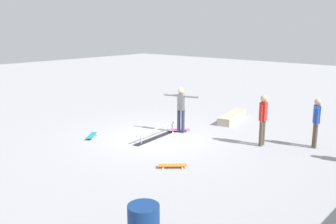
{
  "coord_description": "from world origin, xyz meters",
  "views": [
    {
      "loc": [
        9.51,
        8.72,
        3.88
      ],
      "look_at": [
        -0.02,
        0.46,
        1.0
      ],
      "focal_mm": 40.28,
      "sensor_mm": 36.0,
      "label": 1
    }
  ],
  "objects_px": {
    "grind_rail": "(157,133)",
    "bystander_red_shirt": "(263,117)",
    "skateboard_main": "(179,130)",
    "loose_skateboard_teal": "(92,135)",
    "bystander_blue_shirt": "(316,120)",
    "skater_main": "(181,107)",
    "loose_skateboard_orange": "(173,165)",
    "skate_ledge": "(232,117)"
  },
  "relations": [
    {
      "from": "skater_main",
      "to": "bystander_blue_shirt",
      "type": "relative_size",
      "value": 1.04
    },
    {
      "from": "skater_main",
      "to": "bystander_blue_shirt",
      "type": "distance_m",
      "value": 4.67
    },
    {
      "from": "skater_main",
      "to": "bystander_red_shirt",
      "type": "distance_m",
      "value": 3.07
    },
    {
      "from": "skater_main",
      "to": "loose_skateboard_teal",
      "type": "distance_m",
      "value": 3.4
    },
    {
      "from": "grind_rail",
      "to": "skateboard_main",
      "type": "xyz_separation_m",
      "value": [
        -1.07,
        0.14,
        -0.08
      ]
    },
    {
      "from": "skateboard_main",
      "to": "loose_skateboard_orange",
      "type": "bearing_deg",
      "value": 75.86
    },
    {
      "from": "bystander_blue_shirt",
      "to": "grind_rail",
      "type": "bearing_deg",
      "value": 87.87
    },
    {
      "from": "skate_ledge",
      "to": "bystander_blue_shirt",
      "type": "bearing_deg",
      "value": 70.84
    },
    {
      "from": "skate_ledge",
      "to": "loose_skateboard_teal",
      "type": "height_order",
      "value": "skate_ledge"
    },
    {
      "from": "loose_skateboard_orange",
      "to": "skate_ledge",
      "type": "bearing_deg",
      "value": 63.15
    },
    {
      "from": "skateboard_main",
      "to": "bystander_blue_shirt",
      "type": "distance_m",
      "value": 4.82
    },
    {
      "from": "bystander_red_shirt",
      "to": "loose_skateboard_orange",
      "type": "bearing_deg",
      "value": -18.08
    },
    {
      "from": "bystander_blue_shirt",
      "to": "loose_skateboard_teal",
      "type": "xyz_separation_m",
      "value": [
        4.08,
        -6.42,
        -0.85
      ]
    },
    {
      "from": "grind_rail",
      "to": "skate_ledge",
      "type": "bearing_deg",
      "value": 163.75
    },
    {
      "from": "bystander_blue_shirt",
      "to": "loose_skateboard_teal",
      "type": "bearing_deg",
      "value": 91.95
    },
    {
      "from": "bystander_blue_shirt",
      "to": "loose_skateboard_teal",
      "type": "distance_m",
      "value": 7.65
    },
    {
      "from": "skater_main",
      "to": "loose_skateboard_orange",
      "type": "relative_size",
      "value": 2.33
    },
    {
      "from": "grind_rail",
      "to": "skate_ledge",
      "type": "xyz_separation_m",
      "value": [
        -3.88,
        0.72,
        0.01
      ]
    },
    {
      "from": "grind_rail",
      "to": "loose_skateboard_orange",
      "type": "height_order",
      "value": "grind_rail"
    },
    {
      "from": "grind_rail",
      "to": "skateboard_main",
      "type": "height_order",
      "value": "grind_rail"
    },
    {
      "from": "grind_rail",
      "to": "bystander_red_shirt",
      "type": "height_order",
      "value": "bystander_red_shirt"
    },
    {
      "from": "loose_skateboard_teal",
      "to": "bystander_blue_shirt",
      "type": "bearing_deg",
      "value": 85.66
    },
    {
      "from": "skate_ledge",
      "to": "skater_main",
      "type": "bearing_deg",
      "value": -9.67
    },
    {
      "from": "grind_rail",
      "to": "skater_main",
      "type": "xyz_separation_m",
      "value": [
        -1.04,
        0.24,
        0.84
      ]
    },
    {
      "from": "skate_ledge",
      "to": "bystander_blue_shirt",
      "type": "xyz_separation_m",
      "value": [
        1.37,
        3.94,
        0.77
      ]
    },
    {
      "from": "skateboard_main",
      "to": "loose_skateboard_teal",
      "type": "xyz_separation_m",
      "value": [
        2.63,
        -1.9,
        0.0
      ]
    },
    {
      "from": "skate_ledge",
      "to": "bystander_blue_shirt",
      "type": "distance_m",
      "value": 4.24
    },
    {
      "from": "grind_rail",
      "to": "loose_skateboard_teal",
      "type": "xyz_separation_m",
      "value": [
        1.56,
        -1.76,
        -0.08
      ]
    },
    {
      "from": "skater_main",
      "to": "bystander_blue_shirt",
      "type": "bearing_deg",
      "value": -176.59
    },
    {
      "from": "skateboard_main",
      "to": "bystander_blue_shirt",
      "type": "bearing_deg",
      "value": 147.32
    },
    {
      "from": "skateboard_main",
      "to": "loose_skateboard_orange",
      "type": "height_order",
      "value": "same"
    },
    {
      "from": "bystander_blue_shirt",
      "to": "loose_skateboard_teal",
      "type": "relative_size",
      "value": 2.15
    },
    {
      "from": "grind_rail",
      "to": "bystander_red_shirt",
      "type": "distance_m",
      "value": 3.71
    },
    {
      "from": "grind_rail",
      "to": "skate_ledge",
      "type": "distance_m",
      "value": 3.95
    },
    {
      "from": "skate_ledge",
      "to": "bystander_red_shirt",
      "type": "xyz_separation_m",
      "value": [
        2.31,
        2.54,
        0.81
      ]
    },
    {
      "from": "skateboard_main",
      "to": "loose_skateboard_teal",
      "type": "height_order",
      "value": "same"
    },
    {
      "from": "loose_skateboard_teal",
      "to": "skate_ledge",
      "type": "bearing_deg",
      "value": 118.79
    },
    {
      "from": "bystander_red_shirt",
      "to": "loose_skateboard_orange",
      "type": "distance_m",
      "value": 3.72
    },
    {
      "from": "grind_rail",
      "to": "skateboard_main",
      "type": "bearing_deg",
      "value": 166.7
    },
    {
      "from": "skater_main",
      "to": "skateboard_main",
      "type": "height_order",
      "value": "skater_main"
    },
    {
      "from": "bystander_red_shirt",
      "to": "skateboard_main",
      "type": "bearing_deg",
      "value": -84.25
    },
    {
      "from": "skater_main",
      "to": "loose_skateboard_orange",
      "type": "height_order",
      "value": "skater_main"
    }
  ]
}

